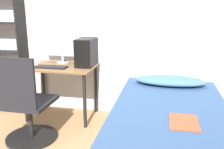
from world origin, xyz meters
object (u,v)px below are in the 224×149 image
at_px(monitor, 62,47).
at_px(bed, 169,132).
at_px(pc_tower, 86,52).
at_px(office_chair, 26,111).
at_px(keyboard, 51,67).

bearing_deg(monitor, bed, -31.10).
bearing_deg(pc_tower, office_chair, -118.32).
distance_m(bed, keyboard, 1.68).
bearing_deg(bed, office_chair, -178.80).
distance_m(office_chair, bed, 1.55).
height_order(bed, keyboard, keyboard).
bearing_deg(keyboard, monitor, 85.91).
distance_m(monitor, keyboard, 0.40).
bearing_deg(monitor, pc_tower, -15.55).
height_order(office_chair, monitor, monitor).
xyz_separation_m(bed, monitor, (-1.48, 0.89, 0.69)).
relative_size(bed, monitor, 3.81).
height_order(keyboard, pc_tower, pc_tower).
bearing_deg(keyboard, bed, -20.56).
relative_size(office_chair, pc_tower, 2.69).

